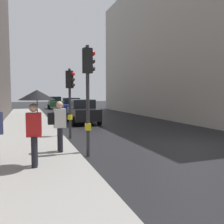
{
  "coord_description": "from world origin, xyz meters",
  "views": [
    {
      "loc": [
        -6.31,
        -8.39,
        2.2
      ],
      "look_at": [
        -1.11,
        6.18,
        1.01
      ],
      "focal_mm": 38.54,
      "sensor_mm": 36.0,
      "label": 1
    }
  ],
  "objects": [
    {
      "name": "traffic_light_near_left",
      "position": [
        -4.3,
        -0.33,
        2.64
      ],
      "size": [
        0.44,
        0.26,
        3.83
      ],
      "color": "#2D2D2D",
      "rests_on": "ground"
    },
    {
      "name": "sidewalk_kerb",
      "position": [
        -6.29,
        6.0,
        0.08
      ],
      "size": [
        3.33,
        40.0,
        0.16
      ],
      "primitive_type": "cube",
      "color": "gray",
      "rests_on": "ground"
    },
    {
      "name": "building_facade_right",
      "position": [
        10.62,
        11.43,
        6.88
      ],
      "size": [
        12.0,
        26.84,
        13.77
      ],
      "primitive_type": "cube",
      "color": "#B2ADA3",
      "rests_on": "ground"
    },
    {
      "name": "car_dark_suv",
      "position": [
        -2.37,
        9.1,
        0.88
      ],
      "size": [
        2.12,
        4.25,
        1.76
      ],
      "color": "black",
      "rests_on": "ground"
    },
    {
      "name": "ground_plane",
      "position": [
        0.0,
        0.0,
        0.0
      ],
      "size": [
        120.0,
        120.0,
        0.0
      ],
      "primitive_type": "plane",
      "color": "black"
    },
    {
      "name": "car_green_estate",
      "position": [
        -2.35,
        27.4,
        0.88
      ],
      "size": [
        2.12,
        4.25,
        1.76
      ],
      "color": "#2D6038",
      "rests_on": "ground"
    },
    {
      "name": "traffic_light_near_right",
      "position": [
        -4.3,
        3.26,
        2.34
      ],
      "size": [
        0.43,
        0.39,
        3.39
      ],
      "color": "#2D2D2D",
      "rests_on": "ground"
    },
    {
      "name": "car_blue_van",
      "position": [
        -1.93,
        16.39,
        0.88
      ],
      "size": [
        2.26,
        4.32,
        1.76
      ],
      "color": "navy",
      "rests_on": "ground"
    },
    {
      "name": "pedestrian_with_umbrella",
      "position": [
        -6.06,
        -1.47,
        1.84
      ],
      "size": [
        1.0,
        1.0,
        2.14
      ],
      "color": "black",
      "rests_on": "sidewalk_kerb"
    },
    {
      "name": "pedestrian_with_black_backpack",
      "position": [
        -5.27,
        0.06,
        1.16
      ],
      "size": [
        0.61,
        0.36,
        1.77
      ],
      "color": "black",
      "rests_on": "sidewalk_kerb"
    }
  ]
}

